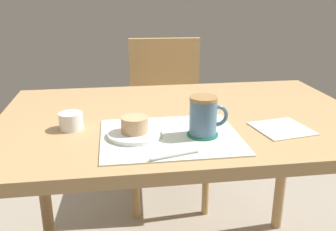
# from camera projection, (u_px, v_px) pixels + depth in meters

# --- Properties ---
(dining_table) EXTENTS (1.19, 0.78, 0.73)m
(dining_table) POSITION_uv_depth(u_px,v_px,m) (183.00, 137.00, 1.26)
(dining_table) COLOR tan
(dining_table) RESTS_ON ground_plane
(wooden_chair) EXTENTS (0.44, 0.44, 0.86)m
(wooden_chair) POSITION_uv_depth(u_px,v_px,m) (167.00, 111.00, 2.01)
(wooden_chair) COLOR tan
(wooden_chair) RESTS_ON ground_plane
(placemat) EXTENTS (0.39, 0.31, 0.00)m
(placemat) POSITION_uv_depth(u_px,v_px,m) (170.00, 136.00, 1.05)
(placemat) COLOR silver
(placemat) RESTS_ON dining_table
(pastry_plate) EXTENTS (0.15, 0.15, 0.01)m
(pastry_plate) POSITION_uv_depth(u_px,v_px,m) (135.00, 134.00, 1.04)
(pastry_plate) COLOR white
(pastry_plate) RESTS_ON placemat
(pastry) EXTENTS (0.07, 0.07, 0.04)m
(pastry) POSITION_uv_depth(u_px,v_px,m) (135.00, 125.00, 1.03)
(pastry) COLOR tan
(pastry) RESTS_ON pastry_plate
(coffee_coaster) EXTENTS (0.09, 0.09, 0.00)m
(coffee_coaster) POSITION_uv_depth(u_px,v_px,m) (203.00, 134.00, 1.05)
(coffee_coaster) COLOR #196B4C
(coffee_coaster) RESTS_ON placemat
(coffee_mug) EXTENTS (0.11, 0.08, 0.11)m
(coffee_mug) POSITION_uv_depth(u_px,v_px,m) (204.00, 115.00, 1.03)
(coffee_mug) COLOR slate
(coffee_mug) RESTS_ON coffee_coaster
(teaspoon) EXTENTS (0.13, 0.04, 0.01)m
(teaspoon) POSITION_uv_depth(u_px,v_px,m) (175.00, 155.00, 0.92)
(teaspoon) COLOR silver
(teaspoon) RESTS_ON placemat
(paper_napkin) EXTENTS (0.17, 0.17, 0.00)m
(paper_napkin) POSITION_uv_depth(u_px,v_px,m) (282.00, 129.00, 1.10)
(paper_napkin) COLOR silver
(paper_napkin) RESTS_ON dining_table
(sugar_bowl) EXTENTS (0.07, 0.07, 0.05)m
(sugar_bowl) POSITION_uv_depth(u_px,v_px,m) (71.00, 121.00, 1.10)
(sugar_bowl) COLOR white
(sugar_bowl) RESTS_ON dining_table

